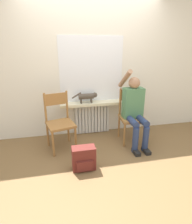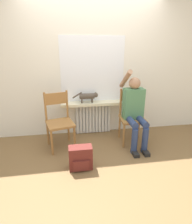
{
  "view_description": "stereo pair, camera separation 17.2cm",
  "coord_description": "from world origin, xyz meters",
  "views": [
    {
      "loc": [
        -0.67,
        -2.27,
        1.69
      ],
      "look_at": [
        0.0,
        0.79,
        0.57
      ],
      "focal_mm": 30.0,
      "sensor_mm": 36.0,
      "label": 1
    },
    {
      "loc": [
        -0.5,
        -2.3,
        1.69
      ],
      "look_at": [
        0.0,
        0.79,
        0.57
      ],
      "focal_mm": 30.0,
      "sensor_mm": 36.0,
      "label": 2
    }
  ],
  "objects": [
    {
      "name": "windowsill",
      "position": [
        0.0,
        1.08,
        0.64
      ],
      "size": [
        1.24,
        0.24,
        0.05
      ],
      "color": "beige",
      "rests_on": "radiator"
    },
    {
      "name": "chair_right",
      "position": [
        0.64,
        0.69,
        0.49
      ],
      "size": [
        0.46,
        0.46,
        0.96
      ],
      "rotation": [
        0.0,
        0.0,
        -0.08
      ],
      "color": "#9E6B38",
      "rests_on": "ground_plane"
    },
    {
      "name": "backpack",
      "position": [
        -0.35,
        -0.0,
        0.17
      ],
      "size": [
        0.33,
        0.2,
        0.35
      ],
      "color": "maroon",
      "rests_on": "ground_plane"
    },
    {
      "name": "ground_plane",
      "position": [
        0.0,
        0.0,
        0.0
      ],
      "size": [
        12.0,
        12.0,
        0.0
      ],
      "primitive_type": "plane",
      "color": "brown"
    },
    {
      "name": "person",
      "position": [
        0.64,
        0.58,
        0.67
      ],
      "size": [
        0.36,
        0.95,
        1.33
      ],
      "color": "navy",
      "rests_on": "ground_plane"
    },
    {
      "name": "cat",
      "position": [
        -0.1,
        1.06,
        0.79
      ],
      "size": [
        0.48,
        0.11,
        0.21
      ],
      "color": "#4C4238",
      "rests_on": "windowsill"
    },
    {
      "name": "wall_with_window",
      "position": [
        0.0,
        1.23,
        1.35
      ],
      "size": [
        7.0,
        0.06,
        2.7
      ],
      "color": "white",
      "rests_on": "ground_plane"
    },
    {
      "name": "window_glass",
      "position": [
        0.0,
        1.2,
        1.26
      ],
      "size": [
        1.19,
        0.01,
        1.19
      ],
      "color": "white",
      "rests_on": "windowsill"
    },
    {
      "name": "radiator",
      "position": [
        -0.0,
        1.15,
        0.31
      ],
      "size": [
        0.7,
        0.08,
        0.62
      ],
      "color": "silver",
      "rests_on": "ground_plane"
    },
    {
      "name": "chair_left",
      "position": [
        -0.65,
        0.69,
        0.49
      ],
      "size": [
        0.52,
        0.52,
        0.96
      ],
      "rotation": [
        0.0,
        0.0,
        0.25
      ],
      "color": "#9E6B38",
      "rests_on": "ground_plane"
    }
  ]
}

